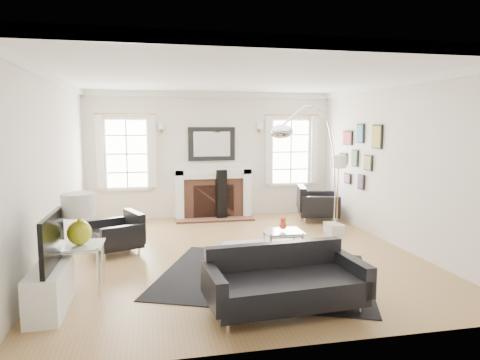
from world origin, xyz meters
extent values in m
plane|color=olive|center=(0.00, 0.00, 0.00)|extent=(6.00, 6.00, 0.00)
cube|color=silver|center=(0.00, 3.00, 1.40)|extent=(5.50, 0.04, 2.80)
cube|color=silver|center=(0.00, -3.00, 1.40)|extent=(5.50, 0.04, 2.80)
cube|color=silver|center=(-2.75, 0.00, 1.40)|extent=(0.04, 6.00, 2.80)
cube|color=silver|center=(2.75, 0.00, 1.40)|extent=(0.04, 6.00, 2.80)
cube|color=white|center=(0.00, 0.00, 2.80)|extent=(5.50, 6.00, 0.02)
cube|color=white|center=(0.00, 0.00, 2.74)|extent=(5.50, 6.00, 0.12)
cube|color=white|center=(-0.75, 2.80, 0.55)|extent=(0.18, 0.38, 1.10)
cube|color=white|center=(0.75, 2.80, 0.55)|extent=(0.18, 0.38, 1.10)
cube|color=white|center=(0.00, 2.80, 1.05)|extent=(1.70, 0.38, 0.12)
cube|color=white|center=(0.00, 2.80, 0.95)|extent=(1.50, 0.34, 0.10)
cube|color=brown|center=(0.00, 2.82, 0.45)|extent=(1.30, 0.30, 0.90)
cube|color=black|center=(0.00, 2.72, 0.38)|extent=(0.90, 0.10, 0.76)
cube|color=brown|center=(0.00, 2.55, 0.02)|extent=(1.70, 0.50, 0.04)
cube|color=black|center=(0.00, 2.96, 1.65)|extent=(1.05, 0.06, 0.75)
cube|color=white|center=(0.00, 2.92, 1.65)|extent=(0.82, 0.02, 0.55)
cube|color=white|center=(-1.85, 2.97, 1.45)|extent=(1.00, 0.05, 1.60)
cube|color=white|center=(-1.85, 2.94, 1.45)|extent=(0.84, 0.02, 1.44)
cube|color=white|center=(-2.40, 2.87, 1.50)|extent=(0.14, 0.05, 1.55)
cube|color=white|center=(-1.30, 2.87, 1.50)|extent=(0.14, 0.05, 1.55)
cube|color=white|center=(1.85, 2.97, 1.45)|extent=(1.00, 0.05, 1.60)
cube|color=white|center=(1.85, 2.94, 1.45)|extent=(0.84, 0.02, 1.44)
cube|color=white|center=(1.30, 2.87, 1.50)|extent=(0.14, 0.05, 1.55)
cube|color=white|center=(2.40, 2.87, 1.50)|extent=(0.14, 0.05, 1.55)
cube|color=black|center=(2.72, 0.60, 1.85)|extent=(0.03, 0.34, 0.44)
cube|color=#A7992C|center=(2.70, 0.60, 1.85)|extent=(0.01, 0.29, 0.39)
cube|color=black|center=(2.72, 1.25, 1.90)|extent=(0.03, 0.28, 0.38)
cube|color=teal|center=(2.70, 1.25, 1.90)|extent=(0.01, 0.23, 0.33)
cube|color=black|center=(2.72, 1.80, 1.80)|extent=(0.03, 0.40, 0.30)
cube|color=#B63938|center=(2.70, 1.80, 1.80)|extent=(0.01, 0.35, 0.25)
cube|color=black|center=(2.72, 0.90, 1.35)|extent=(0.03, 0.30, 0.30)
cube|color=olive|center=(2.70, 0.90, 1.35)|extent=(0.01, 0.25, 0.25)
cube|color=black|center=(2.72, 1.45, 1.40)|extent=(0.03, 0.26, 0.34)
cube|color=#45744D|center=(2.70, 1.45, 1.40)|extent=(0.01, 0.21, 0.29)
cube|color=black|center=(2.72, 2.00, 1.35)|extent=(0.03, 0.32, 0.24)
cube|color=#9E8E43|center=(2.70, 2.00, 1.35)|extent=(0.01, 0.27, 0.19)
cube|color=black|center=(2.72, 1.15, 0.95)|extent=(0.03, 0.24, 0.30)
cube|color=#4D3366|center=(2.70, 1.15, 0.95)|extent=(0.01, 0.19, 0.25)
cube|color=black|center=(2.72, 1.75, 0.95)|extent=(0.03, 0.28, 0.22)
cube|color=#8E5361|center=(2.70, 1.75, 0.95)|extent=(0.01, 0.23, 0.17)
cube|color=white|center=(-2.45, -1.70, 0.25)|extent=(0.35, 1.00, 0.50)
cube|color=black|center=(-2.40, -1.70, 0.80)|extent=(0.05, 1.00, 0.58)
cube|color=black|center=(0.16, -1.09, 0.01)|extent=(3.44, 3.18, 0.01)
cube|color=black|center=(0.09, -2.26, 0.26)|extent=(1.71, 0.91, 0.28)
cube|color=black|center=(0.06, -1.91, 0.46)|extent=(1.66, 0.26, 0.46)
cube|color=black|center=(-0.72, -2.32, 0.37)|extent=(0.19, 0.79, 0.35)
cube|color=black|center=(0.90, -2.19, 0.37)|extent=(0.19, 0.79, 0.35)
cube|color=black|center=(-1.91, 0.43, 0.24)|extent=(0.91, 0.91, 0.26)
cube|color=black|center=(-1.63, 0.55, 0.43)|extent=(0.38, 0.68, 0.43)
cube|color=black|center=(-2.05, 0.75, 0.35)|extent=(0.68, 0.37, 0.33)
cube|color=black|center=(-1.78, 0.11, 0.35)|extent=(0.68, 0.37, 0.33)
cube|color=black|center=(2.20, 2.06, 0.28)|extent=(0.97, 0.97, 0.30)
cube|color=black|center=(1.85, 2.15, 0.50)|extent=(0.33, 0.81, 0.50)
cube|color=black|center=(2.10, 1.67, 0.40)|extent=(0.81, 0.31, 0.38)
cube|color=black|center=(2.30, 2.45, 0.40)|extent=(0.81, 0.31, 0.38)
cube|color=silver|center=(0.03, -0.87, 0.34)|extent=(0.79, 0.79, 0.02)
cylinder|color=silver|center=(-0.33, -1.23, 0.17)|extent=(0.04, 0.04, 0.35)
cylinder|color=silver|center=(0.38, -1.23, 0.17)|extent=(0.04, 0.04, 0.35)
cylinder|color=silver|center=(-0.33, -0.52, 0.17)|extent=(0.04, 0.04, 0.35)
cylinder|color=silver|center=(0.38, -0.52, 0.17)|extent=(0.04, 0.04, 0.35)
cube|color=silver|center=(-2.20, -1.19, 0.59)|extent=(0.54, 0.54, 0.02)
cylinder|color=silver|center=(-2.43, -1.42, 0.30)|extent=(0.04, 0.04, 0.60)
cylinder|color=silver|center=(-1.97, -1.42, 0.30)|extent=(0.04, 0.04, 0.60)
cylinder|color=silver|center=(-2.43, -0.96, 0.30)|extent=(0.04, 0.04, 0.60)
cylinder|color=silver|center=(-1.97, -0.96, 0.30)|extent=(0.04, 0.04, 0.60)
cube|color=silver|center=(0.46, -0.96, 0.57)|extent=(0.53, 0.45, 0.02)
cylinder|color=silver|center=(0.23, -1.14, 0.29)|extent=(0.04, 0.04, 0.58)
cylinder|color=silver|center=(0.68, -1.14, 0.29)|extent=(0.04, 0.04, 0.58)
cylinder|color=silver|center=(0.23, -0.78, 0.29)|extent=(0.04, 0.04, 0.58)
cylinder|color=silver|center=(0.68, -0.78, 0.29)|extent=(0.04, 0.04, 0.58)
sphere|color=#B8BB17|center=(-2.20, -1.19, 0.75)|extent=(0.30, 0.30, 0.30)
cylinder|color=#B8BB17|center=(-2.20, -1.19, 0.89)|extent=(0.04, 0.04, 0.12)
cylinder|color=white|center=(-2.20, -1.19, 1.09)|extent=(0.39, 0.39, 0.28)
sphere|color=#CC441A|center=(0.46, -0.96, 0.66)|extent=(0.11, 0.11, 0.11)
sphere|color=#CC441A|center=(0.46, -0.96, 0.74)|extent=(0.08, 0.08, 0.08)
cube|color=silver|center=(2.04, 0.87, 0.10)|extent=(0.26, 0.41, 0.21)
ellipsoid|color=silver|center=(0.60, -0.36, 1.95)|extent=(0.35, 0.35, 0.21)
cylinder|color=#A47C39|center=(2.20, 1.09, 0.01)|extent=(0.19, 0.19, 0.03)
cylinder|color=#A47C39|center=(2.20, 1.09, 0.66)|extent=(0.02, 0.02, 1.32)
cylinder|color=white|center=(2.20, 1.09, 1.37)|extent=(0.30, 0.30, 0.24)
cube|color=black|center=(0.15, 2.65, 0.55)|extent=(0.26, 0.26, 1.10)
camera|label=1|loc=(-1.31, -6.56, 2.02)|focal=32.00mm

